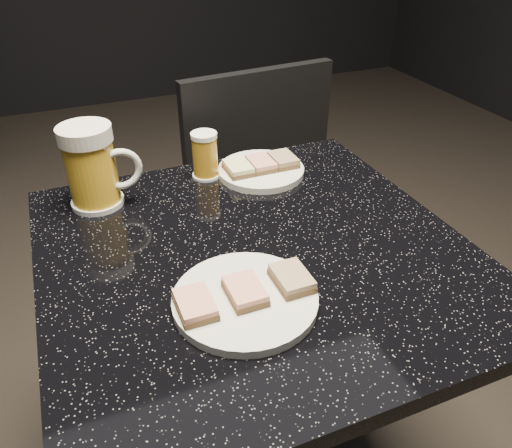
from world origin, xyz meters
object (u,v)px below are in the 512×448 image
object	(u,v)px
plate_small	(261,171)
beer_mug	(93,167)
plate_large	(245,300)
beer_tumbler	(205,155)
chair	(280,222)
table	(256,349)

from	to	relation	value
plate_small	beer_mug	bearing A→B (deg)	179.38
plate_large	beer_mug	bearing A→B (deg)	112.95
plate_small	beer_tumbler	size ratio (longest dim) A/B	1.87
chair	plate_large	bearing A→B (deg)	-120.04
plate_large	chair	size ratio (longest dim) A/B	0.24
beer_tumbler	table	bearing A→B (deg)	-90.33
plate_small	chair	size ratio (longest dim) A/B	0.21
plate_large	beer_mug	world-z (taller)	beer_mug
beer_tumbler	beer_mug	bearing A→B (deg)	-172.51
table	chair	world-z (taller)	chair
beer_mug	beer_tumbler	world-z (taller)	beer_mug
beer_mug	chair	bearing A→B (deg)	18.36
table	beer_tumbler	distance (m)	0.40
plate_large	plate_small	world-z (taller)	same
beer_mug	table	bearing A→B (deg)	-48.51
plate_small	beer_mug	distance (m)	0.34
plate_small	beer_tumbler	distance (m)	0.12
plate_large	table	size ratio (longest dim) A/B	0.28
plate_large	plate_small	xyz separation A→B (m)	(0.18, 0.37, 0.00)
plate_small	plate_large	bearing A→B (deg)	-116.08
plate_large	beer_tumbler	xyz separation A→B (m)	(0.07, 0.40, 0.04)
table	beer_mug	bearing A→B (deg)	131.49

